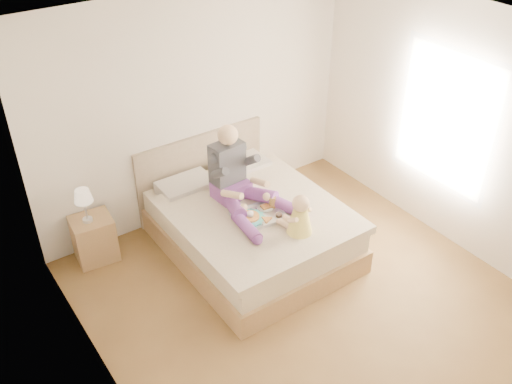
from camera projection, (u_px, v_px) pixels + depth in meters
room at (322, 173)px, 5.00m from camera, size 4.02×4.22×2.71m
bed at (247, 224)px, 6.36m from camera, size 1.70×2.18×1.00m
nightstand at (94, 239)px, 6.23m from camera, size 0.46×0.42×0.52m
lamp at (83, 198)px, 5.89m from camera, size 0.19×0.19×0.40m
adult at (238, 181)px, 6.07m from camera, size 0.75×1.09×0.89m
tray at (258, 214)px, 5.96m from camera, size 0.54×0.44×0.15m
baby at (299, 217)px, 5.67m from camera, size 0.29×0.39×0.43m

